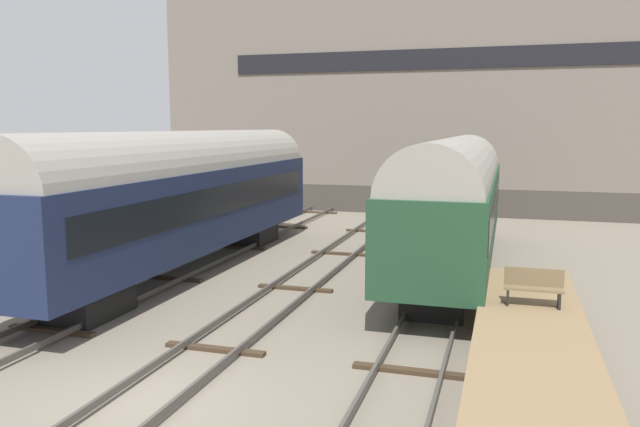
# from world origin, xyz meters

# --- Properties ---
(ground_plane) EXTENTS (200.00, 200.00, 0.00)m
(ground_plane) POSITION_xyz_m (0.00, 0.00, 0.00)
(ground_plane) COLOR slate
(track_middle) EXTENTS (2.60, 60.00, 0.26)m
(track_middle) POSITION_xyz_m (0.00, 0.00, 0.14)
(track_middle) COLOR #4C4742
(track_middle) RESTS_ON ground
(train_car_green) EXTENTS (3.03, 16.55, 5.03)m
(train_car_green) POSITION_xyz_m (4.78, 13.26, 2.85)
(train_car_green) COLOR black
(train_car_green) RESTS_ON ground
(train_car_navy) EXTENTS (3.00, 18.58, 5.27)m
(train_car_navy) POSITION_xyz_m (-4.78, 10.50, 3.01)
(train_car_navy) COLOR black
(train_car_navy) RESTS_ON ground
(station_platform) EXTENTS (2.44, 12.58, 1.08)m
(station_platform) POSITION_xyz_m (7.32, 3.13, 1.00)
(station_platform) COLOR #8C704C
(station_platform) RESTS_ON ground
(bench) EXTENTS (1.40, 0.40, 0.91)m
(bench) POSITION_xyz_m (7.39, 5.48, 1.57)
(bench) COLOR brown
(bench) RESTS_ON station_platform
(warehouse_building) EXTENTS (34.36, 13.23, 17.11)m
(warehouse_building) POSITION_xyz_m (1.53, 34.72, 8.56)
(warehouse_building) COLOR #46403A
(warehouse_building) RESTS_ON ground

